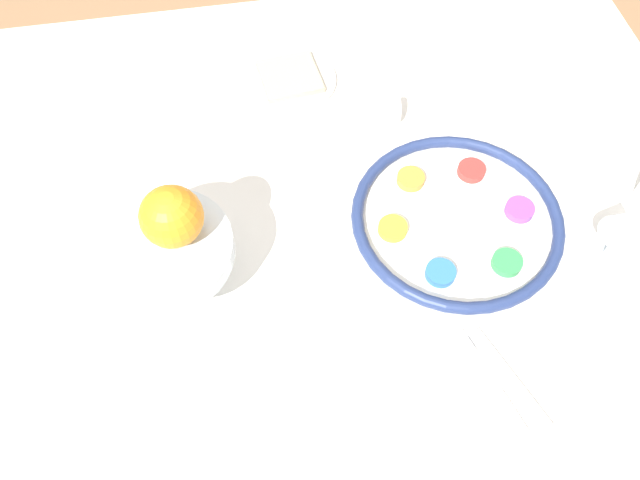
% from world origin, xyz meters
% --- Properties ---
extents(ground_plane, '(8.00, 8.00, 0.00)m').
position_xyz_m(ground_plane, '(0.00, 0.00, 0.00)').
color(ground_plane, '#99704C').
extents(dining_table, '(1.34, 1.07, 0.72)m').
position_xyz_m(dining_table, '(0.00, 0.00, 0.36)').
color(dining_table, white).
rests_on(dining_table, ground_plane).
extents(seder_plate, '(0.35, 0.35, 0.03)m').
position_xyz_m(seder_plate, '(-0.17, 0.10, 0.73)').
color(seder_plate, white).
rests_on(seder_plate, dining_table).
extents(wine_glass, '(0.07, 0.07, 0.12)m').
position_xyz_m(wine_glass, '(-0.39, 0.20, 0.80)').
color(wine_glass, silver).
rests_on(wine_glass, dining_table).
extents(fruit_stand, '(0.20, 0.20, 0.12)m').
position_xyz_m(fruit_stand, '(0.29, 0.13, 0.81)').
color(fruit_stand, silver).
rests_on(fruit_stand, dining_table).
extents(orange_fruit, '(0.09, 0.09, 0.09)m').
position_xyz_m(orange_fruit, '(0.27, 0.12, 0.88)').
color(orange_fruit, orange).
rests_on(orange_fruit, fruit_stand).
extents(bread_plate, '(0.18, 0.18, 0.02)m').
position_xyz_m(bread_plate, '(0.05, -0.28, 0.72)').
color(bread_plate, silver).
rests_on(bread_plate, dining_table).
extents(napkin_roll, '(0.16, 0.07, 0.05)m').
position_xyz_m(napkin_roll, '(-0.06, -0.16, 0.74)').
color(napkin_roll, white).
rests_on(napkin_roll, dining_table).
extents(fork_left, '(0.08, 0.16, 0.01)m').
position_xyz_m(fork_left, '(-0.17, 0.37, 0.72)').
color(fork_left, silver).
rests_on(fork_left, dining_table).
extents(fork_right, '(0.06, 0.17, 0.01)m').
position_xyz_m(fork_right, '(-0.14, 0.37, 0.72)').
color(fork_right, silver).
rests_on(fork_right, dining_table).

